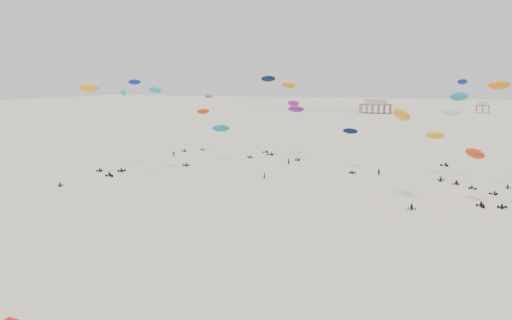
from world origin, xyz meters
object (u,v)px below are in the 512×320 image
at_px(pavilion_main, 375,107).
at_px(rig_0, 449,127).
at_px(pavilion_small, 483,108).
at_px(rig_9, 265,93).
at_px(rig_4, 85,101).
at_px(spectator_0, 264,179).

bearing_deg(pavilion_main, rig_0, -78.43).
bearing_deg(pavilion_small, rig_9, -107.72).
xyz_separation_m(pavilion_main, rig_0, (46.11, -225.24, 7.42)).
bearing_deg(rig_9, pavilion_small, 7.20).
distance_m(pavilion_main, rig_0, 230.03).
height_order(pavilion_main, rig_4, rig_4).
bearing_deg(rig_0, pavilion_main, -71.24).
bearing_deg(pavilion_small, rig_4, -110.08).
relative_size(pavilion_main, rig_0, 1.12).
xyz_separation_m(pavilion_small, spectator_0, (-63.59, -276.96, -3.49)).
bearing_deg(rig_9, rig_0, -81.06).
relative_size(rig_0, spectator_0, 9.46).
xyz_separation_m(rig_0, rig_9, (-52.81, 15.12, 7.22)).
height_order(pavilion_main, spectator_0, pavilion_main).
bearing_deg(spectator_0, rig_0, -107.52).
relative_size(rig_0, rig_4, 0.75).
relative_size(pavilion_small, rig_0, 0.48).
bearing_deg(pavilion_main, pavilion_small, 23.20).
bearing_deg(spectator_0, rig_4, 57.98).
distance_m(rig_0, rig_9, 55.41).
height_order(rig_4, rig_9, rig_9).
bearing_deg(rig_0, spectator_0, 35.88).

